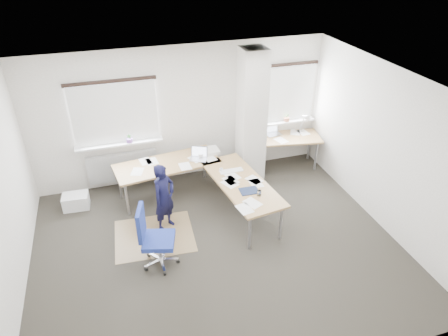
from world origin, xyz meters
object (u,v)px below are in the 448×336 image
object	(u,v)px
desk_main	(205,173)
task_chair	(157,249)
desk_side	(288,138)
person	(164,198)

from	to	relation	value
desk_main	task_chair	size ratio (longest dim) A/B	2.51
desk_side	person	distance (m)	3.27
desk_side	person	world-z (taller)	person
desk_side	person	size ratio (longest dim) A/B	1.17
desk_side	task_chair	size ratio (longest dim) A/B	1.37
person	desk_side	bearing A→B (deg)	-14.27
desk_main	desk_side	world-z (taller)	desk_side
desk_main	task_chair	distance (m)	1.83
task_chair	person	world-z (taller)	person
desk_side	task_chair	distance (m)	3.98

